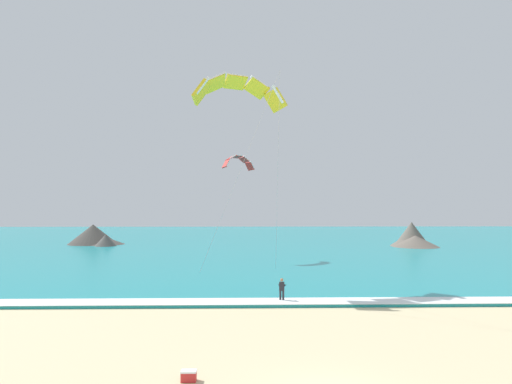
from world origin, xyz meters
name	(u,v)px	position (x,y,z in m)	size (l,w,h in m)	color
sea	(260,240)	(0.00, 73.94, 0.10)	(200.00, 120.00, 0.20)	teal
surf_foam	(289,301)	(0.00, 14.94, 0.22)	(200.00, 2.07, 0.04)	white
surfboard	(282,303)	(-0.44, 15.28, 0.03)	(0.68, 1.46, 0.09)	yellow
kitesurfer	(282,289)	(-0.44, 15.30, 0.94)	(0.58, 0.58, 1.69)	#232328
kite_primary	(238,89)	(-3.61, 23.15, 16.83)	(8.16, 9.42, 16.95)	yellow
kite_distant	(238,161)	(-3.91, 40.24, 12.42)	(4.13, 4.23, 1.83)	red
headland_right	(412,239)	(24.50, 56.79, 1.45)	(8.24, 9.02, 4.16)	#665B51
headland_left	(96,237)	(-28.82, 61.84, 1.50)	(10.51, 10.23, 3.62)	#56514C
cooler_box	(189,376)	(-5.00, 2.13, 0.20)	(0.58, 0.38, 0.40)	red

